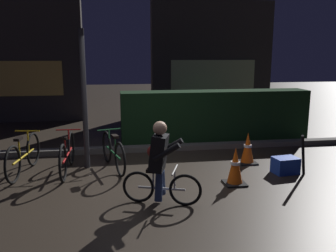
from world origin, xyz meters
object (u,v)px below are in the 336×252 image
traffic_cone_near (235,166)px  blue_crate (285,165)px  street_post (84,100)px  parked_bike_center_right (113,152)px  parked_bike_center_left (67,154)px  cyclist (160,163)px  closed_umbrella (303,155)px  parked_bike_left_mid (24,156)px  traffic_cone_far (248,149)px

traffic_cone_near → blue_crate: size_ratio=1.48×
street_post → parked_bike_center_right: size_ratio=1.70×
parked_bike_center_left → blue_crate: size_ratio=3.78×
parked_bike_center_left → parked_bike_center_right: parked_bike_center_left is taller
cyclist → closed_umbrella: 2.77m
parked_bike_left_mid → parked_bike_center_right: size_ratio=1.06×
street_post → parked_bike_center_right: (0.50, -0.16, -0.98)m
parked_bike_center_left → parked_bike_center_right: size_ratio=1.08×
parked_bike_center_right → cyclist: 1.88m
parked_bike_left_mid → cyclist: bearing=-118.8°
parked_bike_center_right → traffic_cone_near: 2.34m
parked_bike_left_mid → closed_umbrella: (4.97, -0.95, 0.06)m
cyclist → blue_crate: bearing=40.6°
traffic_cone_near → cyclist: 1.51m
traffic_cone_near → traffic_cone_far: 1.26m
parked_bike_left_mid → closed_umbrella: 5.06m
traffic_cone_near → closed_umbrella: size_ratio=0.77×
blue_crate → parked_bike_center_left: bearing=170.6°
parked_bike_center_left → closed_umbrella: closed_umbrella is taller
street_post → closed_umbrella: (3.85, -1.15, -0.91)m
cyclist → street_post: bearing=141.1°
street_post → traffic_cone_far: size_ratio=4.16×
parked_bike_center_right → closed_umbrella: size_ratio=1.82×
closed_umbrella → blue_crate: bearing=-100.0°
traffic_cone_far → parked_bike_center_right: bearing=178.9°
parked_bike_center_left → parked_bike_center_right: (0.84, 0.08, -0.01)m
street_post → traffic_cone_far: (3.18, -0.21, -1.01)m
traffic_cone_far → closed_umbrella: closed_umbrella is taller
parked_bike_center_right → parked_bike_center_left: bearing=80.3°
traffic_cone_far → cyclist: size_ratio=0.51×
traffic_cone_far → blue_crate: size_ratio=1.44×
parked_bike_center_left → blue_crate: (3.99, -0.66, -0.20)m
cyclist → parked_bike_left_mid: bearing=162.8°
traffic_cone_far → closed_umbrella: 1.15m
cyclist → traffic_cone_far: bearing=58.8°
parked_bike_center_left → traffic_cone_far: 3.52m
street_post → parked_bike_center_left: (-0.34, -0.24, -0.97)m
blue_crate → traffic_cone_far: bearing=124.7°
parked_bike_center_right → closed_umbrella: closed_umbrella is taller
blue_crate → closed_umbrella: closed_umbrella is taller
street_post → cyclist: bearing=-57.8°
parked_bike_left_mid → parked_bike_center_right: parked_bike_left_mid is taller
traffic_cone_near → blue_crate: bearing=19.8°
parked_bike_center_right → blue_crate: parked_bike_center_right is taller
cyclist → parked_bike_center_right: bearing=130.5°
parked_bike_left_mid → blue_crate: 4.83m
parked_bike_left_mid → blue_crate: (4.78, -0.70, -0.20)m
cyclist → parked_bike_center_left: bearing=151.7°
street_post → parked_bike_center_left: street_post is taller
parked_bike_left_mid → closed_umbrella: size_ratio=1.93×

